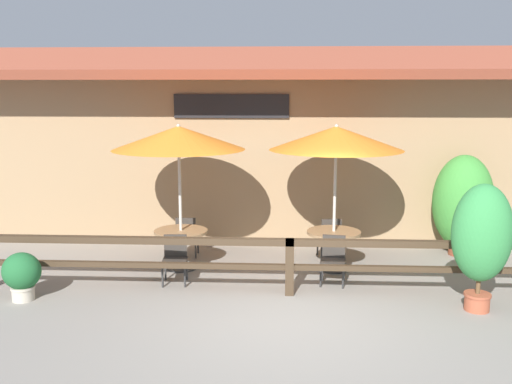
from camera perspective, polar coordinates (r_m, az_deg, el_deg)
name	(u,v)px	position (r m, az deg, el deg)	size (l,w,h in m)	color
ground_plane	(290,320)	(8.60, 3.38, -12.65)	(60.00, 60.00, 0.00)	gray
building_facade	(289,146)	(12.09, 3.35, 4.62)	(14.28, 1.49, 4.23)	#997A56
patio_railing	(290,254)	(9.36, 3.39, -6.22)	(10.40, 0.14, 0.95)	#3D2D1E
patio_umbrella_near	(179,138)	(10.49, -7.75, 5.38)	(2.43, 2.43, 2.73)	#B7B2A8
dining_table_near	(181,238)	(10.81, -7.51, -4.57)	(1.00, 1.00, 0.75)	olive
chair_near_streetside	(175,257)	(10.10, -8.11, -6.46)	(0.45, 0.45, 0.83)	#332D28
chair_near_wallside	(187,235)	(11.59, -6.94, -4.25)	(0.43, 0.43, 0.83)	#332D28
patio_umbrella_middle	(336,138)	(10.43, 8.02, 5.34)	(2.43, 2.43, 2.73)	#B7B2A8
dining_table_middle	(334,239)	(10.75, 7.77, -4.66)	(1.00, 1.00, 0.75)	olive
chair_middle_streetside	(333,258)	(10.06, 7.73, -6.52)	(0.48, 0.48, 0.83)	#332D28
chair_middle_wallside	(330,236)	(11.51, 7.39, -4.37)	(0.48, 0.48, 0.83)	#332D28
potted_plant_corner_fern	(482,236)	(9.22, 21.65, -4.09)	(0.89, 0.81, 1.97)	#9E4C33
potted_plant_entrance_palm	(22,274)	(9.93, -22.38, -7.59)	(0.61, 0.55, 0.79)	#B7AD99
potted_plant_tall_tropical	(463,203)	(12.24, 19.96, -1.03)	(1.20, 1.08, 2.06)	brown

